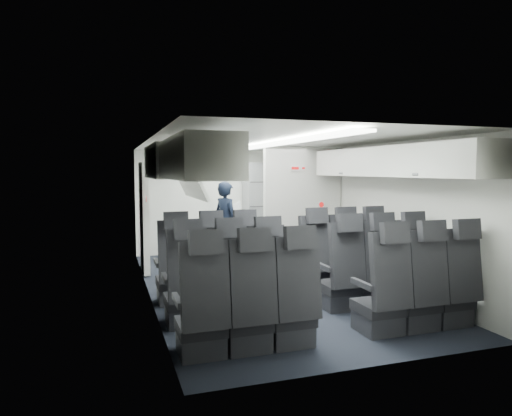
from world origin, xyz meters
TOP-DOWN VIEW (x-y plane):
  - cabin_shell at (0.00, 0.00)m, footprint 3.41×6.01m
  - seat_row_front at (-0.00, -0.53)m, footprint 3.33×0.56m
  - seat_row_mid at (-0.00, -1.43)m, footprint 3.33×0.56m
  - seat_row_rear at (-0.00, -2.33)m, footprint 3.33×0.56m
  - overhead_bin_left_rear at (-1.40, -2.00)m, footprint 0.53×1.80m
  - overhead_bin_left_front_open at (-1.44, -0.25)m, footprint 0.64×1.70m
  - overhead_bin_right_rear at (1.40, -2.00)m, footprint 0.53×1.80m
  - overhead_bin_right_front at (1.40, -0.25)m, footprint 0.53×1.70m
  - bulkhead_partition at (0.98, 0.80)m, footprint 1.40×0.15m
  - galley_unit at (0.95, 2.72)m, footprint 0.85×0.52m
  - boarding_door at (-1.64, 1.55)m, footprint 0.12×1.27m
  - flight_attendant at (-0.14, 1.75)m, footprint 0.57×0.66m
  - carry_on_bag at (-1.41, -0.23)m, footprint 0.41×0.29m
  - papers at (0.05, 1.70)m, footprint 0.17×0.08m

SIDE VIEW (x-z plane):
  - seat_row_front at x=0.00m, z-range -0.21..1.02m
  - seat_row_mid at x=0.00m, z-range -0.21..1.02m
  - seat_row_rear at x=0.00m, z-range -0.21..1.02m
  - flight_attendant at x=-0.14m, z-range 0.00..1.54m
  - galley_unit at x=0.95m, z-range 0.00..1.90m
  - boarding_door at x=-1.64m, z-range 0.02..1.88m
  - bulkhead_partition at x=0.98m, z-range 0.01..2.14m
  - papers at x=0.05m, z-range 1.02..1.14m
  - cabin_shell at x=0.00m, z-range 0.04..2.21m
  - overhead_bin_left_front_open at x=-1.44m, z-range 1.38..2.10m
  - carry_on_bag at x=-1.41m, z-range 1.68..1.92m
  - overhead_bin_right_front at x=1.40m, z-range 1.66..2.06m
  - overhead_bin_left_rear at x=-1.40m, z-range 1.66..2.06m
  - overhead_bin_right_rear at x=1.40m, z-range 1.66..2.06m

